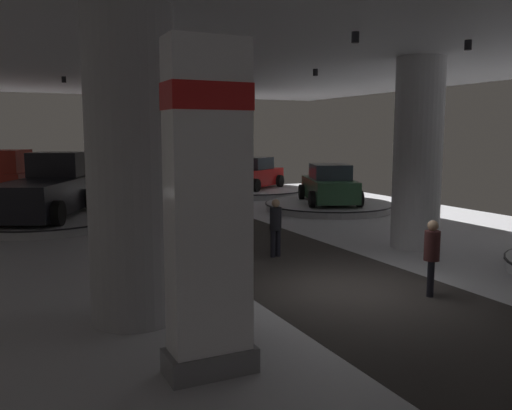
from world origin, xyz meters
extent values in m
cube|color=silver|center=(0.00, 0.00, -0.03)|extent=(24.00, 44.00, 0.05)
cube|color=#383330|center=(0.00, 0.00, 0.00)|extent=(4.40, 44.00, 0.01)
cube|color=silver|center=(0.00, 0.00, 5.55)|extent=(24.00, 44.00, 0.10)
cylinder|color=black|center=(-4.44, -0.26, 5.32)|extent=(0.16, 0.16, 0.22)
cylinder|color=black|center=(-4.33, 6.21, 5.32)|extent=(0.16, 0.16, 0.22)
cylinder|color=black|center=(-4.45, 12.03, 5.32)|extent=(0.16, 0.16, 0.22)
cylinder|color=black|center=(0.08, 0.21, 5.32)|extent=(0.16, 0.16, 0.22)
cylinder|color=black|center=(0.03, 5.92, 5.32)|extent=(0.16, 0.16, 0.22)
cylinder|color=black|center=(0.13, 12.37, 5.32)|extent=(0.16, 0.16, 0.22)
cylinder|color=black|center=(2.95, -0.07, 5.32)|extent=(0.16, 0.16, 0.22)
cylinder|color=black|center=(2.71, 6.05, 5.32)|extent=(0.16, 0.16, 0.22)
cylinder|color=black|center=(2.66, 12.19, 5.32)|extent=(0.16, 0.16, 0.22)
cylinder|color=#ADADB2|center=(-4.61, 0.20, 2.75)|extent=(1.56, 1.56, 5.50)
cylinder|color=silver|center=(4.28, 2.88, 2.75)|extent=(1.40, 1.40, 5.50)
cube|color=slate|center=(-4.16, -2.45, 0.17)|extent=(1.27, 0.65, 0.35)
cube|color=white|center=(-4.16, -2.45, 2.47)|extent=(1.10, 0.57, 4.25)
cube|color=red|center=(-4.16, -2.45, 3.83)|extent=(1.13, 0.59, 0.36)
cylinder|color=#B7B7BC|center=(-5.99, 17.00, 0.19)|extent=(5.57, 5.56, 0.37)
cylinder|color=black|center=(-5.99, 17.00, 0.34)|extent=(5.68, 5.68, 0.05)
cube|color=maroon|center=(-5.99, 17.00, 1.12)|extent=(4.11, 5.69, 1.20)
cube|color=maroon|center=(-6.70, 15.45, 2.17)|extent=(2.43, 2.34, 1.00)
cube|color=#28333D|center=(-6.49, 15.91, 2.17)|extent=(1.62, 0.80, 0.75)
cylinder|color=black|center=(-5.70, 14.82, 0.79)|extent=(0.60, 0.88, 0.84)
cylinder|color=black|center=(-4.15, 18.19, 0.79)|extent=(0.60, 0.88, 0.84)
cylinder|color=black|center=(-6.29, 19.17, 0.79)|extent=(0.60, 0.88, 0.84)
cylinder|color=#B7B7BC|center=(-5.42, 11.46, 0.16)|extent=(5.56, 5.57, 0.32)
cylinder|color=black|center=(-5.42, 11.46, 0.29)|extent=(5.68, 5.68, 0.05)
cube|color=black|center=(-5.42, 11.46, 1.07)|extent=(4.10, 5.69, 1.20)
cube|color=black|center=(-4.72, 13.01, 2.12)|extent=(2.43, 2.33, 1.00)
cube|color=#28333D|center=(-4.93, 12.55, 2.12)|extent=(1.63, 0.79, 0.75)
cylinder|color=black|center=(-5.72, 13.64, 0.74)|extent=(0.60, 0.88, 0.84)
cylinder|color=black|center=(-3.58, 12.67, 0.74)|extent=(0.60, 0.88, 0.84)
cylinder|color=black|center=(-5.11, 9.29, 0.74)|extent=(0.60, 0.88, 0.84)
cylinder|color=silver|center=(5.69, 17.34, 0.17)|extent=(5.80, 5.80, 0.34)
cylinder|color=black|center=(5.69, 17.34, 0.31)|extent=(5.91, 5.91, 0.05)
cube|color=red|center=(5.69, 17.34, 0.95)|extent=(4.45, 3.95, 0.90)
cube|color=#2D3842|center=(5.81, 17.43, 1.70)|extent=(2.46, 2.39, 0.70)
cylinder|color=black|center=(5.14, 15.69, 0.68)|extent=(0.68, 0.58, 0.68)
cylinder|color=black|center=(3.95, 17.29, 0.68)|extent=(0.68, 0.58, 0.68)
cylinder|color=black|center=(7.43, 17.39, 0.68)|extent=(0.68, 0.58, 0.68)
cylinder|color=black|center=(6.24, 19.00, 0.68)|extent=(0.68, 0.58, 0.68)
sphere|color=white|center=(4.33, 15.72, 1.06)|extent=(0.18, 0.18, 0.18)
sphere|color=white|center=(3.74, 16.51, 1.06)|extent=(0.18, 0.18, 0.18)
cylinder|color=#B7B7BC|center=(6.25, 10.54, 0.16)|extent=(5.53, 5.53, 0.32)
cylinder|color=black|center=(6.25, 10.54, 0.29)|extent=(5.64, 5.64, 0.05)
cube|color=#2D5638|center=(6.25, 10.54, 0.93)|extent=(3.21, 4.57, 0.90)
cube|color=#2D3842|center=(6.20, 10.40, 1.67)|extent=(2.15, 2.34, 0.70)
cylinder|color=black|center=(5.84, 12.23, 0.66)|extent=(0.45, 0.71, 0.68)
cylinder|color=black|center=(7.70, 11.50, 0.66)|extent=(0.45, 0.71, 0.68)
cylinder|color=black|center=(4.80, 9.58, 0.66)|extent=(0.45, 0.71, 0.68)
cylinder|color=black|center=(6.66, 8.85, 0.66)|extent=(0.45, 0.71, 0.68)
sphere|color=white|center=(6.54, 12.64, 1.04)|extent=(0.18, 0.18, 0.18)
sphere|color=white|center=(7.46, 12.27, 1.04)|extent=(0.18, 0.18, 0.18)
cylinder|color=black|center=(-0.13, 3.47, 0.40)|extent=(0.14, 0.14, 0.80)
cylinder|color=black|center=(0.04, 3.51, 0.40)|extent=(0.14, 0.14, 0.80)
cylinder|color=black|center=(-0.05, 3.49, 1.06)|extent=(0.32, 0.32, 0.62)
sphere|color=tan|center=(-0.05, 3.49, 1.48)|extent=(0.22, 0.22, 0.22)
cylinder|color=black|center=(1.18, -1.08, 0.40)|extent=(0.14, 0.14, 0.80)
cylinder|color=black|center=(1.30, -0.95, 0.40)|extent=(0.14, 0.14, 0.80)
cylinder|color=#472323|center=(1.24, -1.02, 1.06)|extent=(0.32, 0.32, 0.62)
sphere|color=tan|center=(1.24, -1.02, 1.48)|extent=(0.22, 0.22, 0.22)
camera|label=1|loc=(-6.63, -9.21, 3.35)|focal=37.50mm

